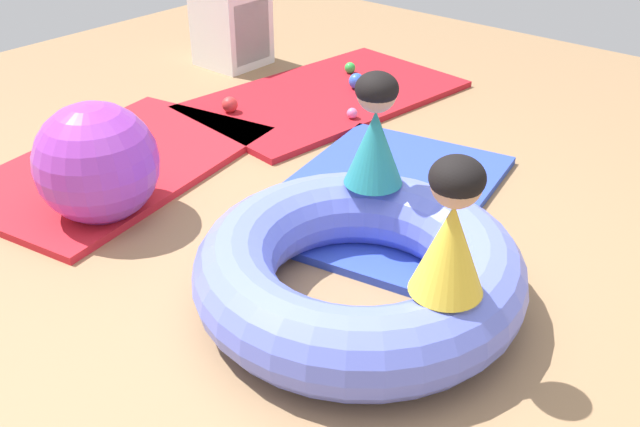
% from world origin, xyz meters
% --- Properties ---
extents(ground_plane, '(8.00, 8.00, 0.00)m').
position_xyz_m(ground_plane, '(0.00, 0.00, 0.00)').
color(ground_plane, '#93704C').
extents(gym_mat_front, '(1.78, 1.28, 0.04)m').
position_xyz_m(gym_mat_front, '(0.21, 1.61, 0.02)').
color(gym_mat_front, red).
rests_on(gym_mat_front, ground).
extents(gym_mat_far_right, '(1.58, 1.22, 0.04)m').
position_xyz_m(gym_mat_far_right, '(0.88, 0.30, 0.02)').
color(gym_mat_far_right, '#2D47B7').
rests_on(gym_mat_far_right, ground).
extents(gym_mat_center_rear, '(1.92, 1.26, 0.04)m').
position_xyz_m(gym_mat_center_rear, '(1.73, 1.38, 0.02)').
color(gym_mat_center_rear, '#B21923').
rests_on(gym_mat_center_rear, ground).
extents(inflatable_cushion, '(1.30, 1.30, 0.32)m').
position_xyz_m(inflatable_cushion, '(0.11, -0.15, 0.16)').
color(inflatable_cushion, '#6070E5').
rests_on(inflatable_cushion, ground).
extents(child_in_yellow, '(0.36, 0.36, 0.50)m').
position_xyz_m(child_in_yellow, '(0.02, -0.58, 0.57)').
color(child_in_yellow, yellow).
rests_on(child_in_yellow, inflatable_cushion).
extents(child_in_teal, '(0.36, 0.36, 0.50)m').
position_xyz_m(child_in_teal, '(0.49, 0.07, 0.57)').
color(child_in_teal, teal).
rests_on(child_in_teal, inflatable_cushion).
extents(play_ball_red, '(0.10, 0.10, 0.10)m').
position_xyz_m(play_ball_red, '(1.09, 1.64, 0.09)').
color(play_ball_red, red).
rests_on(play_ball_red, gym_mat_center_rear).
extents(play_ball_yellow, '(0.06, 0.06, 0.06)m').
position_xyz_m(play_ball_yellow, '(0.20, 1.84, 0.07)').
color(play_ball_yellow, yellow).
rests_on(play_ball_yellow, gym_mat_front).
extents(play_ball_teal, '(0.07, 0.07, 0.07)m').
position_xyz_m(play_ball_teal, '(-0.16, 1.57, 0.08)').
color(play_ball_teal, teal).
rests_on(play_ball_teal, gym_mat_front).
extents(play_ball_pink, '(0.07, 0.07, 0.07)m').
position_xyz_m(play_ball_pink, '(1.51, 0.99, 0.07)').
color(play_ball_pink, pink).
rests_on(play_ball_pink, gym_mat_center_rear).
extents(play_ball_blue, '(0.11, 0.11, 0.11)m').
position_xyz_m(play_ball_blue, '(1.94, 1.28, 0.09)').
color(play_ball_blue, blue).
rests_on(play_ball_blue, gym_mat_center_rear).
extents(play_ball_green, '(0.08, 0.08, 0.08)m').
position_xyz_m(play_ball_green, '(2.16, 1.51, 0.08)').
color(play_ball_green, green).
rests_on(play_ball_green, gym_mat_center_rear).
extents(play_ball_orange_second, '(0.07, 0.07, 0.07)m').
position_xyz_m(play_ball_orange_second, '(0.71, 0.47, 0.08)').
color(play_ball_orange_second, orange).
rests_on(play_ball_orange_second, gym_mat_far_right).
extents(exercise_ball_large, '(0.58, 0.58, 0.58)m').
position_xyz_m(exercise_ball_large, '(-0.15, 1.21, 0.29)').
color(exercise_ball_large, purple).
rests_on(exercise_ball_large, ground).
extents(storage_cube, '(0.44, 0.44, 0.56)m').
position_xyz_m(storage_cube, '(1.84, 2.36, 0.28)').
color(storage_cube, white).
rests_on(storage_cube, ground).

